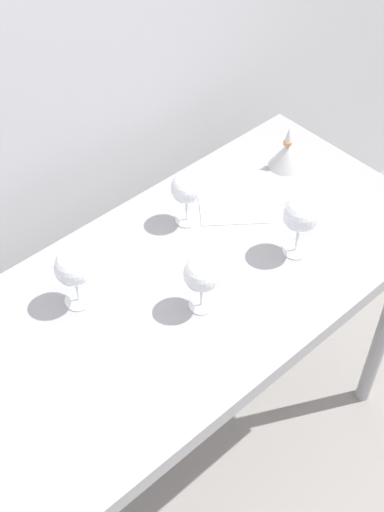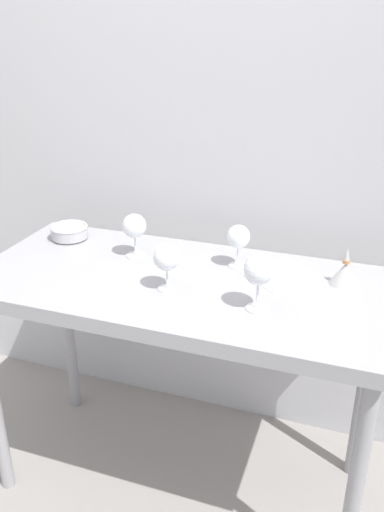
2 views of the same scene
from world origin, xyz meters
name	(u,v)px [view 1 (image 1 of 2)]	position (x,y,z in m)	size (l,w,h in m)	color
ground_plane	(184,455)	(0.00, 0.00, 0.00)	(6.00, 6.00, 0.00)	gray
back_wall	(43,58)	(0.00, 0.49, 1.30)	(3.80, 0.04, 2.60)	silver
steel_counter	(183,311)	(0.00, -0.01, 0.79)	(1.40, 0.65, 0.90)	#98989D
wine_glass_near_right	(301,215)	(0.29, -0.12, 1.02)	(0.09, 0.09, 0.18)	white
wine_glass_far_left	(73,269)	(-0.22, 0.12, 1.01)	(0.09, 0.09, 0.16)	white
wine_glass_far_right	(186,190)	(0.16, 0.15, 1.01)	(0.08, 0.08, 0.15)	white
wine_glass_near_center	(202,275)	(-0.01, -0.09, 1.01)	(0.09, 0.09, 0.16)	white
tasting_sheet_upper	(233,197)	(0.31, 0.14, 0.90)	(0.19, 0.22, 0.00)	white
decanter_funnel	(286,155)	(0.52, 0.13, 0.94)	(0.10, 0.10, 0.13)	#BABABA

